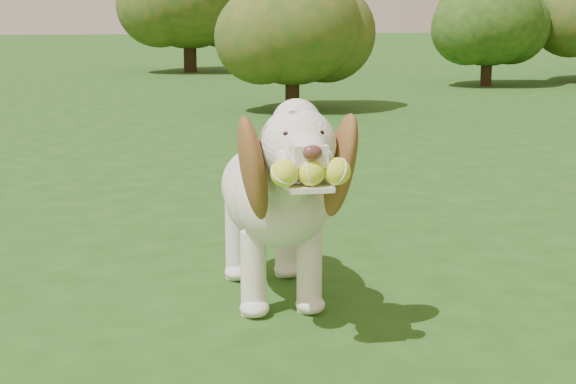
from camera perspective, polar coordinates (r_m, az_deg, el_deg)
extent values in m
plane|color=#1D4814|center=(2.93, 6.66, -9.74)|extent=(80.00, 80.00, 0.00)
ellipsoid|color=white|center=(3.32, -1.16, -0.16)|extent=(0.36, 0.67, 0.35)
ellipsoid|color=white|center=(3.06, -0.36, -0.37)|extent=(0.35, 0.35, 0.34)
ellipsoid|color=white|center=(3.54, -1.80, 0.43)|extent=(0.32, 0.32, 0.31)
cylinder|color=white|center=(2.92, 0.11, 0.86)|extent=(0.19, 0.28, 0.27)
sphere|color=white|center=(2.77, 0.64, 3.04)|extent=(0.25, 0.25, 0.24)
sphere|color=white|center=(2.78, 0.56, 4.44)|extent=(0.16, 0.16, 0.16)
cube|color=white|center=(2.64, 1.23, 2.49)|extent=(0.10, 0.14, 0.07)
ellipsoid|color=#592D28|center=(2.56, 1.59, 2.56)|extent=(0.06, 0.04, 0.04)
cube|color=white|center=(2.64, 1.29, 0.38)|extent=(0.13, 0.15, 0.02)
ellipsoid|color=brown|center=(2.77, -2.29, 1.53)|extent=(0.14, 0.23, 0.37)
ellipsoid|color=brown|center=(2.82, 3.42, 1.72)|extent=(0.14, 0.23, 0.37)
cylinder|color=white|center=(3.67, -2.16, 1.48)|extent=(0.06, 0.17, 0.13)
cylinder|color=white|center=(3.14, -2.25, -5.27)|extent=(0.09, 0.09, 0.30)
cylinder|color=white|center=(3.17, 1.39, -5.07)|extent=(0.09, 0.09, 0.30)
cylinder|color=white|center=(3.56, -3.34, -3.21)|extent=(0.09, 0.09, 0.30)
cylinder|color=white|center=(3.59, -0.13, -3.06)|extent=(0.09, 0.09, 0.30)
sphere|color=#ECF444|center=(2.58, -0.23, 1.22)|extent=(0.08, 0.08, 0.08)
sphere|color=#ECF444|center=(2.59, 1.49, 1.28)|extent=(0.08, 0.08, 0.08)
sphere|color=#ECF444|center=(2.61, 3.18, 1.34)|extent=(0.08, 0.08, 0.08)
cylinder|color=#382314|center=(15.88, -6.35, 9.04)|extent=(0.23, 0.23, 0.73)
cylinder|color=#382314|center=(13.15, 12.70, 7.82)|extent=(0.16, 0.16, 0.51)
ellipsoid|color=#1A3F13|center=(13.12, 12.84, 10.80)|extent=(1.54, 1.54, 1.31)
cylinder|color=#382314|center=(9.61, 0.28, 6.76)|extent=(0.15, 0.15, 0.50)
ellipsoid|color=#1A3F13|center=(9.58, 0.29, 10.70)|extent=(1.49, 1.49, 1.27)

